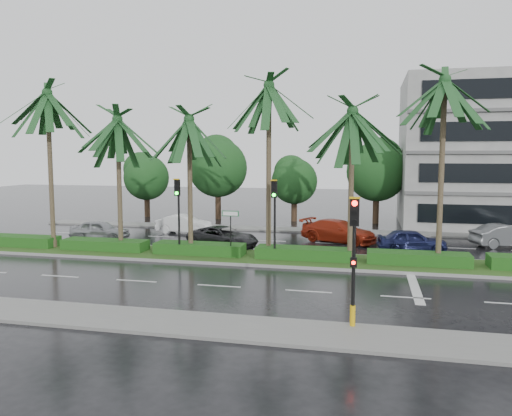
% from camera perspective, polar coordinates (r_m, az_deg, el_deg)
% --- Properties ---
extents(ground, '(120.00, 120.00, 0.00)m').
position_cam_1_polar(ground, '(27.23, -1.14, -6.25)').
color(ground, black).
rests_on(ground, ground).
extents(near_sidewalk, '(40.00, 2.40, 0.12)m').
position_cam_1_polar(near_sidewalk, '(17.84, -9.32, -12.82)').
color(near_sidewalk, slate).
rests_on(near_sidewalk, ground).
extents(far_sidewalk, '(40.00, 2.00, 0.12)m').
position_cam_1_polar(far_sidewalk, '(38.78, 3.16, -2.45)').
color(far_sidewalk, slate).
rests_on(far_sidewalk, ground).
extents(median, '(36.00, 4.00, 0.15)m').
position_cam_1_polar(median, '(28.16, -0.65, -5.67)').
color(median, gray).
rests_on(median, ground).
extents(hedge, '(35.20, 1.40, 0.60)m').
position_cam_1_polar(hedge, '(28.09, -0.65, -4.92)').
color(hedge, '#134414').
rests_on(hedge, median).
extents(lane_markings, '(34.00, 13.06, 0.01)m').
position_cam_1_polar(lane_markings, '(26.26, 5.11, -6.72)').
color(lane_markings, silver).
rests_on(lane_markings, ground).
extents(palm_row, '(26.30, 4.20, 10.24)m').
position_cam_1_polar(palm_row, '(28.00, -3.19, 10.71)').
color(palm_row, '#3E3123').
rests_on(palm_row, median).
extents(signal_near, '(0.34, 0.45, 4.36)m').
position_cam_1_polar(signal_near, '(16.75, 11.11, -5.44)').
color(signal_near, black).
rests_on(signal_near, near_sidewalk).
extents(signal_median_left, '(0.34, 0.42, 4.36)m').
position_cam_1_polar(signal_median_left, '(28.26, -8.90, 0.29)').
color(signal_median_left, black).
rests_on(signal_median_left, median).
extents(signal_median_right, '(0.34, 0.42, 4.36)m').
position_cam_1_polar(signal_median_right, '(26.72, 2.12, 0.03)').
color(signal_median_right, black).
rests_on(signal_median_right, median).
extents(street_sign, '(0.95, 0.09, 2.60)m').
position_cam_1_polar(street_sign, '(27.57, -2.93, -1.61)').
color(street_sign, black).
rests_on(street_sign, median).
extents(bg_trees, '(32.56, 5.31, 7.67)m').
position_cam_1_polar(bg_trees, '(43.77, 5.50, 4.35)').
color(bg_trees, '#39291A').
rests_on(bg_trees, ground).
extents(building, '(16.00, 10.00, 12.00)m').
position_cam_1_polar(building, '(45.05, 26.57, 5.69)').
color(building, gray).
rests_on(building, ground).
extents(car_silver, '(1.85, 4.10, 1.37)m').
position_cam_1_polar(car_silver, '(35.80, -17.40, -2.43)').
color(car_silver, '#9C9EA3').
rests_on(car_silver, ground).
extents(car_white, '(1.53, 4.15, 1.36)m').
position_cam_1_polar(car_white, '(37.62, -8.21, -1.82)').
color(car_white, white).
rests_on(car_white, ground).
extents(car_darkgrey, '(3.92, 5.24, 1.32)m').
position_cam_1_polar(car_darkgrey, '(31.55, -3.79, -3.33)').
color(car_darkgrey, black).
rests_on(car_darkgrey, ground).
extents(car_red, '(4.02, 5.57, 1.50)m').
position_cam_1_polar(car_red, '(33.75, 9.43, -2.62)').
color(car_red, maroon).
rests_on(car_red, ground).
extents(car_blue, '(2.08, 4.21, 1.38)m').
position_cam_1_polar(car_blue, '(31.43, 17.38, -3.58)').
color(car_blue, '#191F4C').
rests_on(car_blue, ground).
extents(car_grey, '(2.88, 4.62, 1.44)m').
position_cam_1_polar(car_grey, '(35.40, 26.72, -2.84)').
color(car_grey, '#505255').
rests_on(car_grey, ground).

